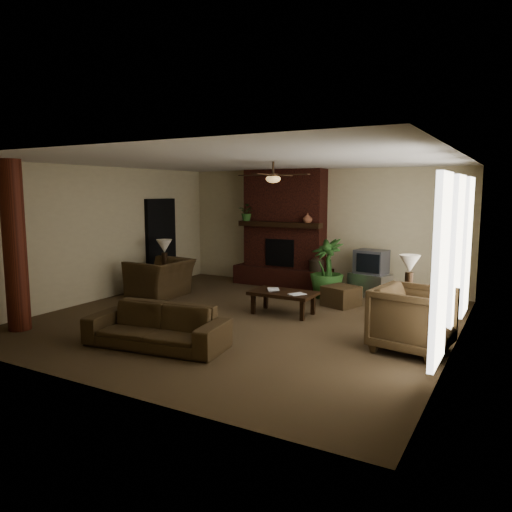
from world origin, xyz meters
The scene contains 23 objects.
room_shell centered at (0.00, 0.00, 1.40)m, with size 7.00×7.00×7.00m.
fireplace centered at (-0.80, 3.22, 1.16)m, with size 2.40×0.70×2.80m.
windows centered at (3.45, 0.20, 1.35)m, with size 0.08×3.65×2.35m.
log_column centered at (-2.95, -2.40, 1.40)m, with size 0.36×0.36×2.80m, color #5C2417.
doorway centered at (-3.44, 1.80, 1.05)m, with size 0.10×1.00×2.10m, color black.
ceiling_fan centered at (0.40, 0.30, 2.53)m, with size 1.35×1.35×0.37m.
sofa centered at (-0.36, -1.97, 0.41)m, with size 2.11×0.62×0.83m, color #3F2F1B.
armchair_left centered at (-2.57, 0.73, 0.54)m, with size 1.24×0.80×1.08m, color #3F2F1B.
armchair_right centered at (2.99, -0.34, 0.52)m, with size 1.01×0.94×1.03m, color #3F2F1B.
coffee_table centered at (0.44, 0.65, 0.37)m, with size 1.20×0.70×0.43m.
ottoman centered at (1.17, 1.80, 0.20)m, with size 0.60×0.60×0.40m, color #3F2F1B.
tv_stand centered at (1.42, 2.98, 0.25)m, with size 0.85×0.50×0.50m, color #B6B6B9.
tv centered at (1.43, 2.99, 0.76)m, with size 0.72×0.62×0.52m.
floor_vase centered at (0.15, 3.02, 0.43)m, with size 0.34×0.34×0.77m.
floor_plant centered at (0.64, 2.37, 0.36)m, with size 0.71×1.27×0.71m, color #295221.
side_table_left centered at (-2.84, 1.12, 0.28)m, with size 0.50×0.50×0.55m, color black.
lamp_left centered at (-2.81, 1.17, 1.00)m, with size 0.44×0.44×0.65m.
side_table_right centered at (2.66, 1.19, 0.28)m, with size 0.50×0.50×0.55m, color black.
lamp_right centered at (2.61, 1.16, 1.00)m, with size 0.39×0.39×0.65m.
mantel_plant centered at (-1.66, 2.92, 1.72)m, with size 0.38×0.42×0.33m, color #295221.
mantel_vase centered at (-0.05, 2.91, 1.67)m, with size 0.22×0.23×0.22m, color brown.
book_a centered at (0.14, 0.61, 0.57)m, with size 0.22×0.03×0.29m, color #999999.
book_b centered at (0.70, 0.56, 0.58)m, with size 0.21×0.02×0.29m, color #999999.
Camera 1 is at (4.31, -7.31, 2.30)m, focal length 33.95 mm.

